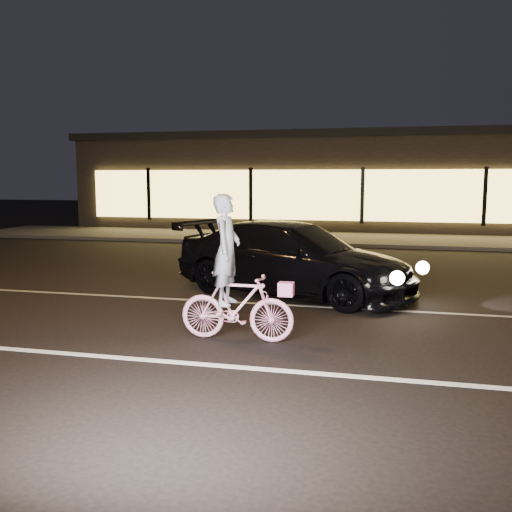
# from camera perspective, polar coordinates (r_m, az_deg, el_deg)

# --- Properties ---
(ground) EXTENTS (90.00, 90.00, 0.00)m
(ground) POSITION_cam_1_polar(r_m,az_deg,el_deg) (8.32, 4.84, -8.09)
(ground) COLOR black
(ground) RESTS_ON ground
(lane_stripe_near) EXTENTS (60.00, 0.12, 0.01)m
(lane_stripe_near) POSITION_cam_1_polar(r_m,az_deg,el_deg) (6.91, 2.91, -11.40)
(lane_stripe_near) COLOR silver
(lane_stripe_near) RESTS_ON ground
(lane_stripe_far) EXTENTS (60.00, 0.10, 0.01)m
(lane_stripe_far) POSITION_cam_1_polar(r_m,az_deg,el_deg) (10.24, 6.54, -5.06)
(lane_stripe_far) COLOR gray
(lane_stripe_far) RESTS_ON ground
(sidewalk) EXTENTS (30.00, 4.00, 0.12)m
(sidewalk) POSITION_cam_1_polar(r_m,az_deg,el_deg) (21.07, 10.22, 1.65)
(sidewalk) COLOR #383533
(sidewalk) RESTS_ON ground
(storefront) EXTENTS (25.40, 8.42, 4.20)m
(storefront) POSITION_cam_1_polar(r_m,az_deg,el_deg) (26.91, 11.09, 7.39)
(storefront) COLOR black
(storefront) RESTS_ON ground
(cyclist) EXTENTS (1.64, 0.56, 2.06)m
(cyclist) POSITION_cam_1_polar(r_m,az_deg,el_deg) (7.99, -2.21, -3.34)
(cyclist) COLOR #EE3A8C
(cyclist) RESTS_ON ground
(sedan) EXTENTS (5.28, 3.58, 1.42)m
(sedan) POSITION_cam_1_polar(r_m,az_deg,el_deg) (11.18, 3.79, -0.26)
(sedan) COLOR black
(sedan) RESTS_ON ground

